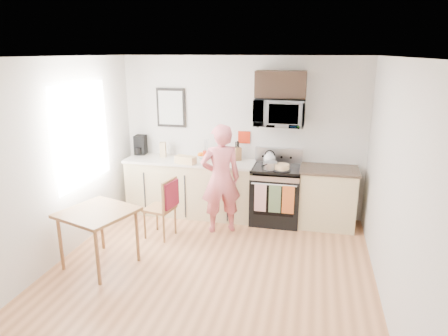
% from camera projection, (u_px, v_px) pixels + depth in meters
% --- Properties ---
extents(floor, '(4.60, 4.60, 0.00)m').
position_uv_depth(floor, '(205.00, 281.00, 4.79)').
color(floor, '#A0633E').
rests_on(floor, ground).
extents(back_wall, '(4.00, 0.04, 2.60)m').
position_uv_depth(back_wall, '(241.00, 137.00, 6.58)').
color(back_wall, beige).
rests_on(back_wall, floor).
extents(front_wall, '(4.00, 0.04, 2.60)m').
position_uv_depth(front_wall, '(95.00, 298.00, 2.27)').
color(front_wall, beige).
rests_on(front_wall, floor).
extents(left_wall, '(0.04, 4.60, 2.60)m').
position_uv_depth(left_wall, '(45.00, 167.00, 4.85)').
color(left_wall, beige).
rests_on(left_wall, floor).
extents(right_wall, '(0.04, 4.60, 2.60)m').
position_uv_depth(right_wall, '(396.00, 192.00, 4.00)').
color(right_wall, beige).
rests_on(right_wall, floor).
extents(ceiling, '(4.00, 4.60, 0.04)m').
position_uv_depth(ceiling, '(202.00, 57.00, 4.06)').
color(ceiling, silver).
rests_on(ceiling, back_wall).
extents(window, '(0.06, 1.40, 1.50)m').
position_uv_depth(window, '(83.00, 135.00, 5.52)').
color(window, silver).
rests_on(window, left_wall).
extents(cabinet_left, '(2.10, 0.60, 0.90)m').
position_uv_depth(cabinet_left, '(191.00, 188.00, 6.71)').
color(cabinet_left, beige).
rests_on(cabinet_left, floor).
extents(countertop_left, '(2.14, 0.64, 0.04)m').
position_uv_depth(countertop_left, '(190.00, 161.00, 6.57)').
color(countertop_left, beige).
rests_on(countertop_left, cabinet_left).
extents(cabinet_right, '(0.84, 0.60, 0.90)m').
position_uv_depth(cabinet_right, '(327.00, 198.00, 6.23)').
color(cabinet_right, beige).
rests_on(cabinet_right, floor).
extents(countertop_right, '(0.88, 0.64, 0.04)m').
position_uv_depth(countertop_right, '(329.00, 170.00, 6.10)').
color(countertop_right, black).
rests_on(countertop_right, cabinet_right).
extents(range, '(0.76, 0.70, 1.16)m').
position_uv_depth(range, '(276.00, 196.00, 6.38)').
color(range, black).
rests_on(range, floor).
extents(microwave, '(0.76, 0.51, 0.42)m').
position_uv_depth(microwave, '(279.00, 112.00, 6.11)').
color(microwave, '#A6A6AA').
rests_on(microwave, back_wall).
extents(upper_cabinet, '(0.76, 0.35, 0.40)m').
position_uv_depth(upper_cabinet, '(281.00, 84.00, 6.03)').
color(upper_cabinet, black).
rests_on(upper_cabinet, back_wall).
extents(wall_art, '(0.50, 0.04, 0.65)m').
position_uv_depth(wall_art, '(171.00, 108.00, 6.68)').
color(wall_art, black).
rests_on(wall_art, back_wall).
extents(wall_trivet, '(0.20, 0.02, 0.20)m').
position_uv_depth(wall_trivet, '(244.00, 137.00, 6.55)').
color(wall_trivet, red).
rests_on(wall_trivet, back_wall).
extents(person, '(0.72, 0.62, 1.66)m').
position_uv_depth(person, '(221.00, 179.00, 5.95)').
color(person, '#B73248').
rests_on(person, floor).
extents(dining_table, '(0.88, 0.88, 0.75)m').
position_uv_depth(dining_table, '(98.00, 217.00, 4.98)').
color(dining_table, brown).
rests_on(dining_table, floor).
extents(chair, '(0.48, 0.45, 0.91)m').
position_uv_depth(chair, '(167.00, 200.00, 5.76)').
color(chair, brown).
rests_on(chair, floor).
extents(knife_block, '(0.15, 0.17, 0.21)m').
position_uv_depth(knife_block, '(237.00, 154.00, 6.54)').
color(knife_block, brown).
rests_on(knife_block, countertop_left).
extents(utensil_crock, '(0.11, 0.11, 0.34)m').
position_uv_depth(utensil_crock, '(206.00, 151.00, 6.57)').
color(utensil_crock, red).
rests_on(utensil_crock, countertop_left).
extents(fruit_bowl, '(0.25, 0.25, 0.11)m').
position_uv_depth(fruit_bowl, '(204.00, 156.00, 6.66)').
color(fruit_bowl, white).
rests_on(fruit_bowl, countertop_left).
extents(milk_carton, '(0.11, 0.11, 0.25)m').
position_uv_depth(milk_carton, '(163.00, 149.00, 6.73)').
color(milk_carton, tan).
rests_on(milk_carton, countertop_left).
extents(coffee_maker, '(0.21, 0.29, 0.33)m').
position_uv_depth(coffee_maker, '(141.00, 145.00, 6.90)').
color(coffee_maker, black).
rests_on(coffee_maker, countertop_left).
extents(bread_bag, '(0.35, 0.23, 0.12)m').
position_uv_depth(bread_bag, '(186.00, 160.00, 6.35)').
color(bread_bag, tan).
rests_on(bread_bag, countertop_left).
extents(cake, '(0.27, 0.27, 0.09)m').
position_uv_depth(cake, '(282.00, 167.00, 6.04)').
color(cake, black).
rests_on(cake, range).
extents(kettle, '(0.19, 0.19, 0.24)m').
position_uv_depth(kettle, '(270.00, 158.00, 6.33)').
color(kettle, white).
rests_on(kettle, range).
extents(pot, '(0.22, 0.36, 0.11)m').
position_uv_depth(pot, '(270.00, 165.00, 6.10)').
color(pot, '#A6A6AA').
rests_on(pot, range).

